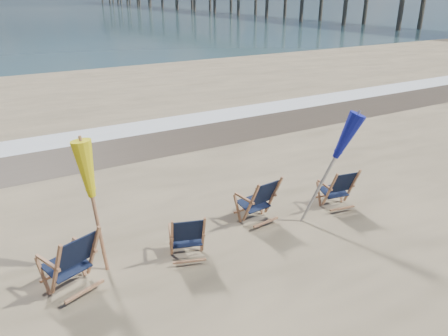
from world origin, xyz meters
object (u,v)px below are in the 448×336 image
object	(u,v)px
beach_chair_1	(203,237)
beach_chair_2	(273,197)
beach_chair_3	(352,188)
umbrella_blue	(330,136)
umbrella_yellow	(91,177)
beach_chair_0	(94,253)

from	to	relation	value
beach_chair_1	beach_chair_2	xyz separation A→B (m)	(1.73, 0.52, 0.04)
beach_chair_3	umbrella_blue	xyz separation A→B (m)	(-0.85, -0.13, 1.24)
beach_chair_2	beach_chair_3	size ratio (longest dim) A/B	1.07
beach_chair_3	umbrella_yellow	world-z (taller)	umbrella_yellow
beach_chair_2	beach_chair_3	bearing A→B (deg)	160.52
beach_chair_1	beach_chair_2	bearing A→B (deg)	-145.06
beach_chair_2	umbrella_yellow	bearing A→B (deg)	-8.10
beach_chair_0	umbrella_blue	size ratio (longest dim) A/B	0.47
umbrella_yellow	umbrella_blue	distance (m)	4.03
umbrella_blue	umbrella_yellow	bearing A→B (deg)	171.47
beach_chair_0	beach_chair_1	size ratio (longest dim) A/B	1.19
beach_chair_1	umbrella_blue	distance (m)	2.80
umbrella_yellow	umbrella_blue	xyz separation A→B (m)	(3.98, -0.60, 0.13)
beach_chair_1	umbrella_yellow	distance (m)	1.95
beach_chair_0	beach_chair_2	distance (m)	3.39
beach_chair_0	beach_chair_2	xyz separation A→B (m)	(3.38, 0.26, -0.04)
beach_chair_0	umbrella_blue	xyz separation A→B (m)	(4.15, -0.24, 1.16)
beach_chair_3	umbrella_blue	world-z (taller)	umbrella_blue
beach_chair_1	umbrella_blue	xyz separation A→B (m)	(2.51, 0.02, 1.25)
beach_chair_0	beach_chair_3	xyz separation A→B (m)	(5.00, -0.12, -0.07)
umbrella_blue	beach_chair_0	bearing A→B (deg)	176.63
beach_chair_3	umbrella_yellow	xyz separation A→B (m)	(-4.83, 0.47, 1.11)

